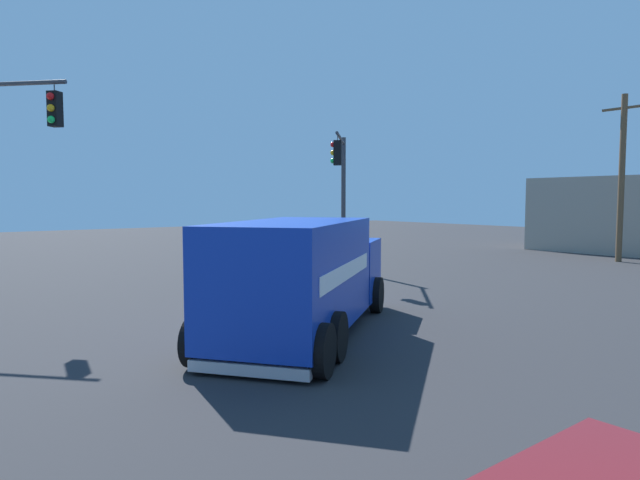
% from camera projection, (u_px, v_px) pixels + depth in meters
% --- Properties ---
extents(ground_plane, '(100.00, 100.00, 0.00)m').
position_uv_depth(ground_plane, '(305.00, 320.00, 14.68)').
color(ground_plane, '#2B2B2D').
extents(delivery_truck, '(6.59, 7.53, 2.72)m').
position_uv_depth(delivery_truck, '(304.00, 275.00, 12.92)').
color(delivery_truck, '#1438AD').
rests_on(delivery_truck, ground).
extents(traffic_light_primary, '(2.91, 2.82, 5.97)m').
position_uv_depth(traffic_light_primary, '(341.00, 183.00, 23.51)').
color(traffic_light_primary, '#38383D').
rests_on(traffic_light_primary, ground).
extents(utility_pole, '(2.20, 0.30, 8.53)m').
position_uv_depth(utility_pole, '(622.00, 176.00, 28.06)').
color(utility_pole, brown).
rests_on(utility_pole, ground).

